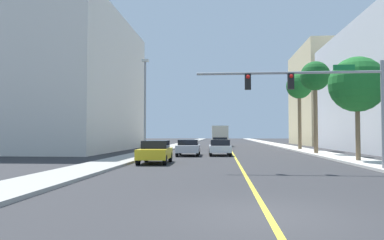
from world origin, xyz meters
TOP-DOWN VIEW (x-y plane):
  - ground at (0.00, 42.00)m, footprint 192.00×192.00m
  - sidewalk_left at (-8.09, 42.00)m, footprint 2.58×168.00m
  - sidewalk_right at (8.09, 42.00)m, footprint 2.58×168.00m
  - lane_marking_center at (0.00, 42.00)m, footprint 0.16×144.00m
  - building_left_near at (-20.94, 31.60)m, footprint 17.42×22.34m
  - building_right_far at (17.70, 55.33)m, footprint 10.95×18.42m
  - traffic_signal_mast at (4.09, 10.63)m, footprint 9.70×0.36m
  - street_lamp at (-7.29, 20.31)m, footprint 0.56×0.28m
  - palm_near at (7.96, 16.23)m, footprint 3.69×3.69m
  - palm_mid at (7.47, 25.07)m, footprint 2.68×2.68m
  - palm_far at (7.90, 33.90)m, footprint 2.96×2.96m
  - car_white at (-1.24, 23.23)m, footprint 2.03×4.10m
  - car_yellow at (-5.38, 14.57)m, footprint 1.97×3.96m
  - car_gray at (-1.25, 35.45)m, footprint 2.00×4.04m
  - car_silver at (-3.98, 22.88)m, footprint 2.06×4.32m
  - delivery_truck at (-1.40, 48.18)m, footprint 2.68×8.34m

SIDE VIEW (x-z plane):
  - ground at x=0.00m, z-range 0.00..0.00m
  - lane_marking_center at x=0.00m, z-range 0.00..0.01m
  - sidewalk_left at x=-8.09m, z-range 0.00..0.15m
  - sidewalk_right at x=8.09m, z-range 0.00..0.15m
  - car_white at x=-1.24m, z-range 0.02..1.41m
  - car_silver at x=-3.98m, z-range 0.04..1.43m
  - car_gray at x=-1.25m, z-range 0.01..1.48m
  - car_yellow at x=-5.38m, z-range 0.02..1.48m
  - delivery_truck at x=-1.40m, z-range 0.10..3.20m
  - traffic_signal_mast at x=4.09m, z-range 1.38..6.93m
  - street_lamp at x=-7.29m, z-range 0.57..8.43m
  - palm_near at x=7.96m, z-range 1.73..8.64m
  - palm_mid at x=7.47m, z-range 2.84..11.22m
  - palm_far at x=7.90m, z-range 2.90..11.69m
  - building_left_near at x=-20.94m, z-range 0.00..15.22m
  - building_right_far at x=17.70m, z-range 0.00..16.54m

